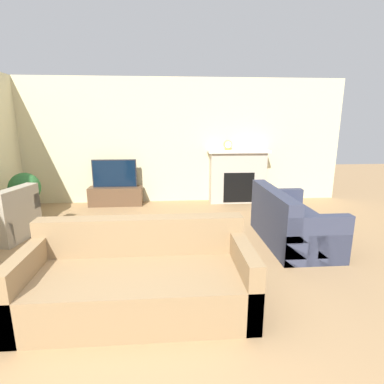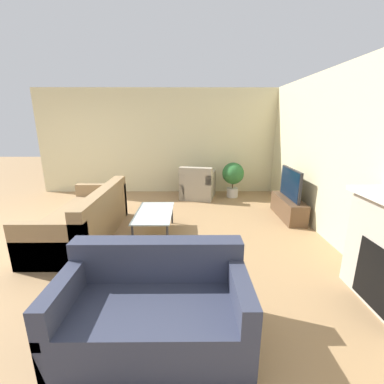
% 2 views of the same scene
% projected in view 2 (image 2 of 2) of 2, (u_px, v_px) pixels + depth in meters
% --- Properties ---
extents(ground_plane, '(20.00, 20.00, 0.00)m').
position_uv_depth(ground_plane, '(46.00, 234.00, 4.43)').
color(ground_plane, '#9E7A51').
extents(wall_back, '(8.55, 0.06, 2.70)m').
position_uv_depth(wall_back, '(331.00, 156.00, 4.10)').
color(wall_back, beige).
rests_on(wall_back, ground_plane).
extents(wall_left, '(0.06, 7.72, 2.70)m').
position_uv_depth(wall_left, '(185.00, 142.00, 6.79)').
color(wall_left, beige).
rests_on(wall_left, ground_plane).
extents(tv_stand, '(1.14, 0.35, 0.40)m').
position_uv_depth(tv_stand, '(288.00, 208.00, 5.16)').
color(tv_stand, brown).
rests_on(tv_stand, ground_plane).
extents(tv, '(0.93, 0.06, 0.60)m').
position_uv_depth(tv, '(291.00, 184.00, 5.02)').
color(tv, '#232328').
rests_on(tv, tv_stand).
extents(couch_sectional, '(2.16, 0.98, 0.82)m').
position_uv_depth(couch_sectional, '(85.00, 220.00, 4.28)').
color(couch_sectional, '#8C704C').
rests_on(couch_sectional, ground_plane).
extents(couch_loveseat, '(0.86, 1.59, 0.82)m').
position_uv_depth(couch_loveseat, '(155.00, 309.00, 2.25)').
color(couch_loveseat, '#33384C').
rests_on(couch_loveseat, ground_plane).
extents(armchair_by_window, '(1.01, 0.96, 0.82)m').
position_uv_depth(armchair_by_window, '(198.00, 186.00, 6.50)').
color(armchair_by_window, '#9E937F').
rests_on(armchair_by_window, ground_plane).
extents(coffee_table, '(1.10, 0.60, 0.41)m').
position_uv_depth(coffee_table, '(154.00, 214.00, 4.31)').
color(coffee_table, '#333338').
rests_on(coffee_table, ground_plane).
extents(potted_plant, '(0.54, 0.54, 0.89)m').
position_uv_depth(potted_plant, '(233.00, 175.00, 6.46)').
color(potted_plant, beige).
rests_on(potted_plant, ground_plane).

